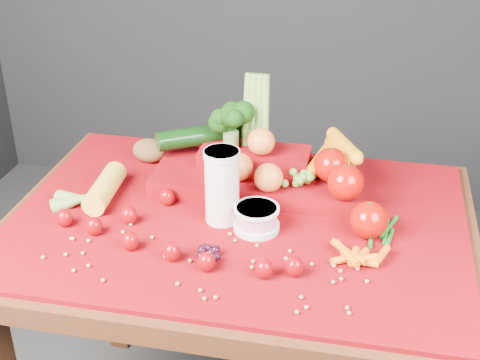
% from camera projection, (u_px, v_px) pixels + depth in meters
% --- Properties ---
extents(table, '(1.10, 0.80, 0.75)m').
position_uv_depth(table, '(238.00, 255.00, 1.62)').
color(table, '#351C0C').
rests_on(table, ground).
extents(red_cloth, '(1.05, 0.75, 0.01)m').
position_uv_depth(red_cloth, '(238.00, 219.00, 1.57)').
color(red_cloth, '#730305').
rests_on(red_cloth, table).
extents(milk_glass, '(0.08, 0.08, 0.18)m').
position_uv_depth(milk_glass, '(222.00, 184.00, 1.51)').
color(milk_glass, beige).
rests_on(milk_glass, red_cloth).
extents(yogurt_bowl, '(0.11, 0.11, 0.06)m').
position_uv_depth(yogurt_bowl, '(257.00, 218.00, 1.51)').
color(yogurt_bowl, silver).
rests_on(yogurt_bowl, red_cloth).
extents(strawberry_scatter, '(0.58, 0.28, 0.05)m').
position_uv_depth(strawberry_scatter, '(159.00, 232.00, 1.47)').
color(strawberry_scatter, '#7D0003').
rests_on(strawberry_scatter, red_cloth).
extents(dark_grape_cluster, '(0.06, 0.05, 0.03)m').
position_uv_depth(dark_grape_cluster, '(211.00, 253.00, 1.41)').
color(dark_grape_cluster, black).
rests_on(dark_grape_cluster, red_cloth).
extents(soybean_scatter, '(0.84, 0.24, 0.01)m').
position_uv_depth(soybean_scatter, '(218.00, 264.00, 1.39)').
color(soybean_scatter, olive).
rests_on(soybean_scatter, red_cloth).
extents(corn_ear, '(0.19, 0.24, 0.06)m').
position_uv_depth(corn_ear, '(88.00, 196.00, 1.61)').
color(corn_ear, gold).
rests_on(corn_ear, red_cloth).
extents(potato, '(0.10, 0.07, 0.07)m').
position_uv_depth(potato, '(150.00, 151.00, 1.81)').
color(potato, brown).
rests_on(potato, red_cloth).
extents(baby_carrot_pile, '(0.18, 0.17, 0.03)m').
position_uv_depth(baby_carrot_pile, '(361.00, 262.00, 1.38)').
color(baby_carrot_pile, orange).
rests_on(baby_carrot_pile, red_cloth).
extents(green_bean_pile, '(0.14, 0.12, 0.01)m').
position_uv_depth(green_bean_pile, '(380.00, 233.00, 1.50)').
color(green_bean_pile, '#175E15').
rests_on(green_bean_pile, red_cloth).
extents(produce_mound, '(0.61, 0.39, 0.27)m').
position_uv_depth(produce_mound, '(272.00, 167.00, 1.66)').
color(produce_mound, '#730305').
rests_on(produce_mound, red_cloth).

